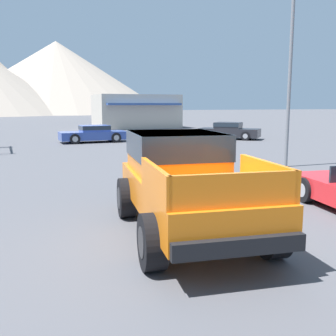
% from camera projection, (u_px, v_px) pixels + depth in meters
% --- Properties ---
extents(ground_plane, '(320.00, 320.00, 0.00)m').
position_uv_depth(ground_plane, '(200.00, 238.00, 7.41)').
color(ground_plane, '#4C4C51').
extents(orange_pickup_truck, '(2.92, 5.23, 1.92)m').
position_uv_depth(orange_pickup_truck, '(183.00, 176.00, 7.83)').
color(orange_pickup_truck, orange).
rests_on(orange_pickup_truck, ground_plane).
extents(parked_car_dark, '(4.29, 4.26, 1.21)m').
position_uv_depth(parked_car_dark, '(229.00, 131.00, 28.69)').
color(parked_car_dark, '#232328').
rests_on(parked_car_dark, ground_plane).
extents(parked_car_blue, '(4.35, 1.93, 1.13)m').
position_uv_depth(parked_car_blue, '(93.00, 133.00, 26.20)').
color(parked_car_blue, '#334C9E').
rests_on(parked_car_blue, ground_plane).
extents(street_lamp_post, '(0.90, 0.24, 7.85)m').
position_uv_depth(street_lamp_post, '(291.00, 47.00, 15.22)').
color(street_lamp_post, slate).
rests_on(street_lamp_post, ground_plane).
extents(storefront_building, '(8.65, 5.71, 3.53)m').
position_uv_depth(storefront_building, '(136.00, 111.00, 42.05)').
color(storefront_building, '#BCB2A3').
rests_on(storefront_building, ground_plane).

